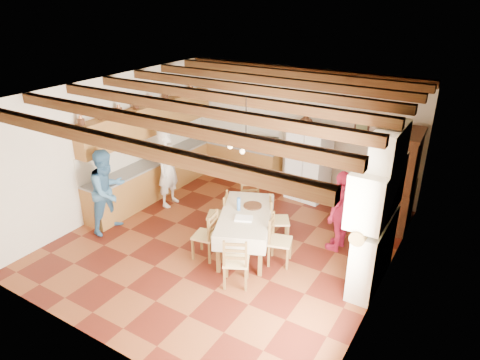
# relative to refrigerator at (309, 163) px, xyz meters

# --- Properties ---
(floor) EXTENTS (6.00, 6.50, 0.02)m
(floor) POSITION_rel_refrigerator_xyz_m (-0.55, -2.69, -0.89)
(floor) COLOR #4E170E
(floor) RESTS_ON ground
(ceiling) EXTENTS (6.00, 6.50, 0.02)m
(ceiling) POSITION_rel_refrigerator_xyz_m (-0.55, -2.69, 2.13)
(ceiling) COLOR white
(ceiling) RESTS_ON ground
(wall_back) EXTENTS (6.00, 0.02, 3.00)m
(wall_back) POSITION_rel_refrigerator_xyz_m (-0.55, 0.57, 0.62)
(wall_back) COLOR beige
(wall_back) RESTS_ON ground
(wall_front) EXTENTS (6.00, 0.02, 3.00)m
(wall_front) POSITION_rel_refrigerator_xyz_m (-0.55, -5.95, 0.62)
(wall_front) COLOR beige
(wall_front) RESTS_ON ground
(wall_left) EXTENTS (0.02, 6.50, 3.00)m
(wall_left) POSITION_rel_refrigerator_xyz_m (-3.56, -2.69, 0.62)
(wall_left) COLOR beige
(wall_left) RESTS_ON ground
(wall_right) EXTENTS (0.02, 6.50, 3.00)m
(wall_right) POSITION_rel_refrigerator_xyz_m (2.46, -2.69, 0.62)
(wall_right) COLOR beige
(wall_right) RESTS_ON ground
(ceiling_beams) EXTENTS (6.00, 6.30, 0.16)m
(ceiling_beams) POSITION_rel_refrigerator_xyz_m (-0.55, -2.69, 2.03)
(ceiling_beams) COLOR #38180B
(ceiling_beams) RESTS_ON ground
(lower_cabinets_left) EXTENTS (0.60, 4.30, 0.86)m
(lower_cabinets_left) POSITION_rel_refrigerator_xyz_m (-3.25, -1.64, -0.45)
(lower_cabinets_left) COLOR brown
(lower_cabinets_left) RESTS_ON ground
(lower_cabinets_back) EXTENTS (2.30, 0.60, 0.86)m
(lower_cabinets_back) POSITION_rel_refrigerator_xyz_m (-2.10, 0.26, -0.45)
(lower_cabinets_back) COLOR brown
(lower_cabinets_back) RESTS_ON ground
(countertop_left) EXTENTS (0.62, 4.30, 0.04)m
(countertop_left) POSITION_rel_refrigerator_xyz_m (-3.25, -1.64, 0.00)
(countertop_left) COLOR slate
(countertop_left) RESTS_ON lower_cabinets_left
(countertop_back) EXTENTS (2.34, 0.62, 0.04)m
(countertop_back) POSITION_rel_refrigerator_xyz_m (-2.10, 0.26, 0.00)
(countertop_back) COLOR slate
(countertop_back) RESTS_ON lower_cabinets_back
(backsplash_left) EXTENTS (0.03, 4.30, 0.60)m
(backsplash_left) POSITION_rel_refrigerator_xyz_m (-3.54, -1.64, 0.32)
(backsplash_left) COLOR beige
(backsplash_left) RESTS_ON ground
(backsplash_back) EXTENTS (2.30, 0.03, 0.60)m
(backsplash_back) POSITION_rel_refrigerator_xyz_m (-2.10, 0.54, 0.32)
(backsplash_back) COLOR beige
(backsplash_back) RESTS_ON ground
(upper_cabinets) EXTENTS (0.35, 4.20, 0.70)m
(upper_cabinets) POSITION_rel_refrigerator_xyz_m (-3.38, -1.64, 0.97)
(upper_cabinets) COLOR brown
(upper_cabinets) RESTS_ON ground
(fireplace) EXTENTS (0.56, 1.60, 2.80)m
(fireplace) POSITION_rel_refrigerator_xyz_m (2.17, -2.49, 0.52)
(fireplace) COLOR #EEE5CA
(fireplace) RESTS_ON ground
(wall_picture) EXTENTS (0.34, 0.03, 0.42)m
(wall_picture) POSITION_rel_refrigerator_xyz_m (1.00, 0.54, 0.97)
(wall_picture) COLOR #321D18
(wall_picture) RESTS_ON ground
(refrigerator) EXTENTS (0.95, 0.81, 1.76)m
(refrigerator) POSITION_rel_refrigerator_xyz_m (0.00, 0.00, 0.00)
(refrigerator) COLOR white
(refrigerator) RESTS_ON floor
(hutch) EXTENTS (0.54, 1.17, 2.08)m
(hutch) POSITION_rel_refrigerator_xyz_m (2.20, -0.26, 0.16)
(hutch) COLOR #38180F
(hutch) RESTS_ON floor
(dining_table) EXTENTS (1.55, 2.02, 0.79)m
(dining_table) POSITION_rel_refrigerator_xyz_m (-0.10, -2.77, -0.17)
(dining_table) COLOR silver
(dining_table) RESTS_ON floor
(chandelier) EXTENTS (0.47, 0.47, 0.03)m
(chandelier) POSITION_rel_refrigerator_xyz_m (-0.10, -2.77, 1.37)
(chandelier) COLOR black
(chandelier) RESTS_ON ground
(chair_left_near) EXTENTS (0.47, 0.48, 0.96)m
(chair_left_near) POSITION_rel_refrigerator_xyz_m (-0.61, -3.39, -0.40)
(chair_left_near) COLOR brown
(chair_left_near) RESTS_ON floor
(chair_left_far) EXTENTS (0.54, 0.55, 0.96)m
(chair_left_far) POSITION_rel_refrigerator_xyz_m (-0.84, -2.62, -0.40)
(chair_left_far) COLOR brown
(chair_left_far) RESTS_ON floor
(chair_right_near) EXTENTS (0.50, 0.52, 0.96)m
(chair_right_near) POSITION_rel_refrigerator_xyz_m (0.68, -2.83, -0.40)
(chair_right_near) COLOR brown
(chair_right_near) RESTS_ON floor
(chair_right_far) EXTENTS (0.56, 0.57, 0.96)m
(chair_right_far) POSITION_rel_refrigerator_xyz_m (0.31, -2.15, -0.40)
(chair_right_far) COLOR brown
(chair_right_far) RESTS_ON floor
(chair_end_near) EXTENTS (0.55, 0.54, 0.96)m
(chair_end_near) POSITION_rel_refrigerator_xyz_m (0.33, -3.78, -0.40)
(chair_end_near) COLOR brown
(chair_end_near) RESTS_ON floor
(chair_end_far) EXTENTS (0.58, 0.57, 0.96)m
(chair_end_far) POSITION_rel_refrigerator_xyz_m (-0.59, -1.73, -0.40)
(chair_end_far) COLOR brown
(chair_end_far) RESTS_ON floor
(person_man) EXTENTS (0.50, 0.71, 1.83)m
(person_man) POSITION_rel_refrigerator_xyz_m (-2.59, -2.04, 0.03)
(person_man) COLOR beige
(person_man) RESTS_ON floor
(person_woman_blue) EXTENTS (0.69, 0.87, 1.78)m
(person_woman_blue) POSITION_rel_refrigerator_xyz_m (-2.88, -3.58, 0.01)
(person_woman_blue) COLOR teal
(person_woman_blue) RESTS_ON floor
(person_woman_red) EXTENTS (0.51, 1.00, 1.63)m
(person_woman_red) POSITION_rel_refrigerator_xyz_m (1.42, -1.78, -0.07)
(person_woman_red) COLOR #C31D44
(person_woman_red) RESTS_ON floor
(microwave) EXTENTS (0.60, 0.47, 0.30)m
(microwave) POSITION_rel_refrigerator_xyz_m (-1.27, 0.26, 0.17)
(microwave) COLOR silver
(microwave) RESTS_ON countertop_back
(fridge_vase) EXTENTS (0.35, 0.35, 0.31)m
(fridge_vase) POSITION_rel_refrigerator_xyz_m (-0.14, 0.00, 1.03)
(fridge_vase) COLOR #38180F
(fridge_vase) RESTS_ON refrigerator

